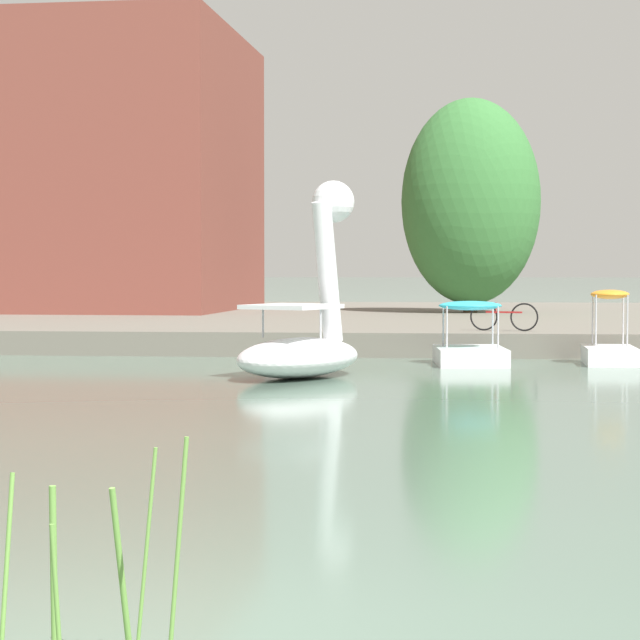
{
  "coord_description": "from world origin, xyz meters",
  "views": [
    {
      "loc": [
        1.99,
        -6.67,
        2.05
      ],
      "look_at": [
        -0.63,
        18.34,
        1.02
      ],
      "focal_mm": 70.97,
      "sensor_mm": 36.0,
      "label": 1
    }
  ],
  "objects_px": {
    "bicycle_parked": "(504,317)",
    "pedal_boat_orange": "(609,345)",
    "swan_boat": "(305,330)",
    "tree_willow_overhanging": "(471,202)",
    "pedal_boat_cyan": "(470,345)"
  },
  "relations": [
    {
      "from": "pedal_boat_cyan",
      "to": "tree_willow_overhanging",
      "type": "xyz_separation_m",
      "value": [
        0.21,
        15.44,
        3.87
      ]
    },
    {
      "from": "pedal_boat_orange",
      "to": "bicycle_parked",
      "type": "bearing_deg",
      "value": 128.11
    },
    {
      "from": "pedal_boat_cyan",
      "to": "bicycle_parked",
      "type": "distance_m",
      "value": 3.18
    },
    {
      "from": "swan_boat",
      "to": "bicycle_parked",
      "type": "bearing_deg",
      "value": 58.04
    },
    {
      "from": "swan_boat",
      "to": "tree_willow_overhanging",
      "type": "bearing_deg",
      "value": 79.85
    },
    {
      "from": "bicycle_parked",
      "to": "pedal_boat_orange",
      "type": "bearing_deg",
      "value": -51.89
    },
    {
      "from": "swan_boat",
      "to": "tree_willow_overhanging",
      "type": "height_order",
      "value": "tree_willow_overhanging"
    },
    {
      "from": "pedal_boat_cyan",
      "to": "tree_willow_overhanging",
      "type": "distance_m",
      "value": 15.92
    },
    {
      "from": "pedal_boat_cyan",
      "to": "bicycle_parked",
      "type": "xyz_separation_m",
      "value": [
        0.83,
        3.03,
        0.5
      ]
    },
    {
      "from": "swan_boat",
      "to": "tree_willow_overhanging",
      "type": "distance_m",
      "value": 19.41
    },
    {
      "from": "swan_boat",
      "to": "pedal_boat_orange",
      "type": "xyz_separation_m",
      "value": [
        6.12,
        3.68,
        -0.46
      ]
    },
    {
      "from": "swan_boat",
      "to": "bicycle_parked",
      "type": "distance_m",
      "value": 7.53
    },
    {
      "from": "swan_boat",
      "to": "pedal_boat_cyan",
      "type": "relative_size",
      "value": 1.58
    },
    {
      "from": "pedal_boat_cyan",
      "to": "swan_boat",
      "type": "bearing_deg",
      "value": -133.13
    },
    {
      "from": "pedal_boat_orange",
      "to": "tree_willow_overhanging",
      "type": "height_order",
      "value": "tree_willow_overhanging"
    }
  ]
}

